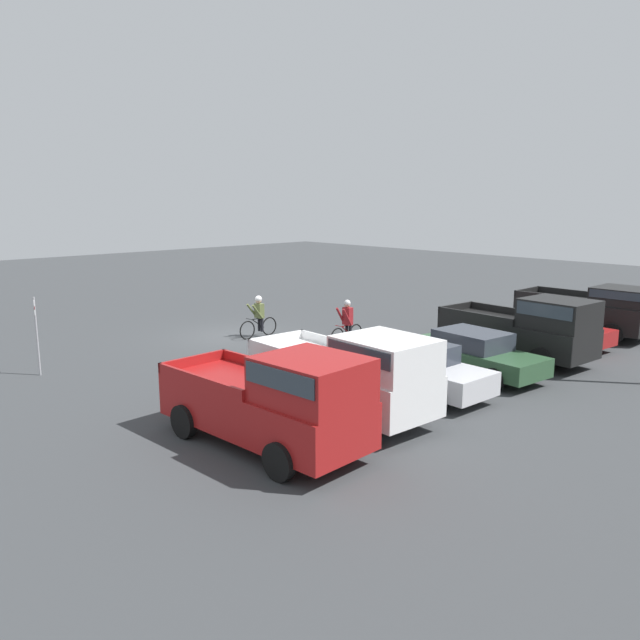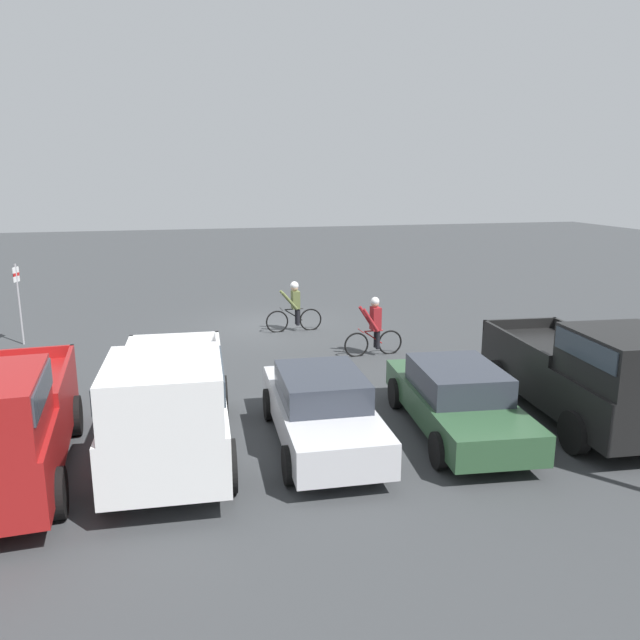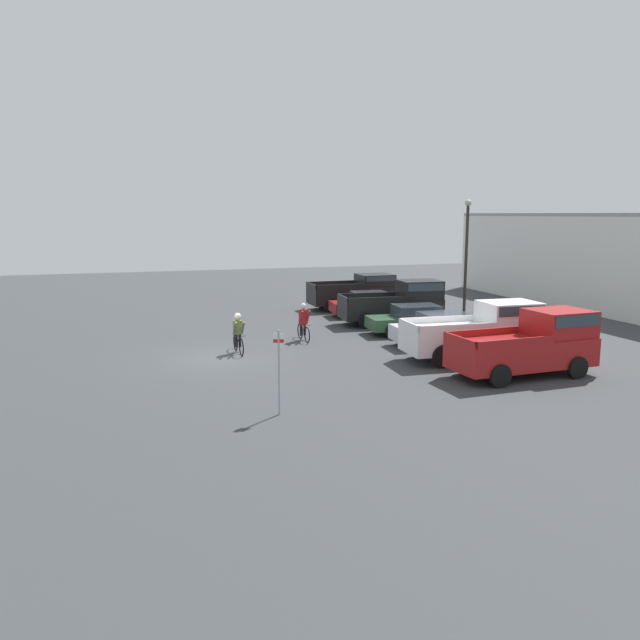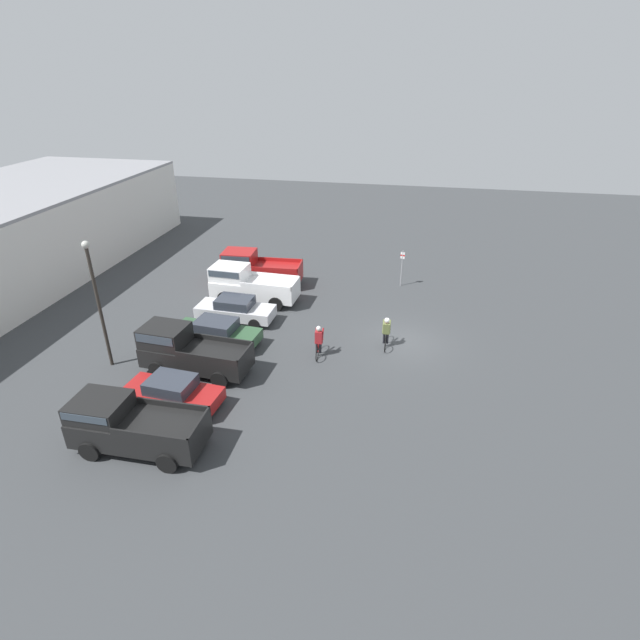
{
  "view_description": "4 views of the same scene",
  "coord_description": "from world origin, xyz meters",
  "px_view_note": "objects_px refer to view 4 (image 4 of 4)",
  "views": [
    {
      "loc": [
        14.4,
        20.5,
        5.5
      ],
      "look_at": [
        -0.66,
        4.5,
        1.2
      ],
      "focal_mm": 35.0,
      "sensor_mm": 36.0,
      "label": 1
    },
    {
      "loc": [
        3.26,
        20.77,
        5.14
      ],
      "look_at": [
        -0.66,
        4.5,
        1.2
      ],
      "focal_mm": 35.0,
      "sensor_mm": 36.0,
      "label": 2
    },
    {
      "loc": [
        24.7,
        -3.54,
        5.75
      ],
      "look_at": [
        -0.66,
        4.5,
        1.2
      ],
      "focal_mm": 35.0,
      "sensor_mm": 36.0,
      "label": 3
    },
    {
      "loc": [
        -24.18,
        -0.25,
        13.51
      ],
      "look_at": [
        -0.66,
        4.5,
        1.2
      ],
      "focal_mm": 28.0,
      "sensor_mm": 36.0,
      "label": 4
    }
  ],
  "objects_px": {
    "sedan_1": "(216,332)",
    "fire_lane_sign": "(402,265)",
    "pickup_truck_0": "(130,424)",
    "sedan_0": "(172,392)",
    "sedan_2": "(235,309)",
    "pickup_truck_3": "(256,268)",
    "lamppost": "(97,295)",
    "cyclist_1": "(319,341)",
    "pickup_truck_2": "(248,284)",
    "pickup_truck_1": "(187,349)",
    "cyclist_0": "(386,332)"
  },
  "relations": [
    {
      "from": "sedan_0",
      "to": "cyclist_0",
      "type": "xyz_separation_m",
      "value": [
        7.15,
        -8.78,
        0.17
      ]
    },
    {
      "from": "cyclist_0",
      "to": "cyclist_1",
      "type": "height_order",
      "value": "cyclist_1"
    },
    {
      "from": "pickup_truck_1",
      "to": "sedan_1",
      "type": "xyz_separation_m",
      "value": [
        2.76,
        -0.38,
        -0.46
      ]
    },
    {
      "from": "pickup_truck_0",
      "to": "fire_lane_sign",
      "type": "xyz_separation_m",
      "value": [
        18.42,
        -9.43,
        0.41
      ]
    },
    {
      "from": "pickup_truck_2",
      "to": "pickup_truck_3",
      "type": "distance_m",
      "value": 2.77
    },
    {
      "from": "pickup_truck_1",
      "to": "cyclist_0",
      "type": "xyz_separation_m",
      "value": [
        4.32,
        -9.35,
        -0.31
      ]
    },
    {
      "from": "sedan_1",
      "to": "fire_lane_sign",
      "type": "bearing_deg",
      "value": -42.84
    },
    {
      "from": "fire_lane_sign",
      "to": "cyclist_1",
      "type": "bearing_deg",
      "value": 160.22
    },
    {
      "from": "pickup_truck_2",
      "to": "cyclist_0",
      "type": "xyz_separation_m",
      "value": [
        -4.07,
        -9.09,
        -0.32
      ]
    },
    {
      "from": "pickup_truck_1",
      "to": "sedan_2",
      "type": "height_order",
      "value": "pickup_truck_1"
    },
    {
      "from": "lamppost",
      "to": "pickup_truck_2",
      "type": "bearing_deg",
      "value": -26.32
    },
    {
      "from": "pickup_truck_1",
      "to": "pickup_truck_2",
      "type": "relative_size",
      "value": 0.98
    },
    {
      "from": "pickup_truck_3",
      "to": "pickup_truck_1",
      "type": "bearing_deg",
      "value": -179.47
    },
    {
      "from": "sedan_2",
      "to": "pickup_truck_2",
      "type": "height_order",
      "value": "pickup_truck_2"
    },
    {
      "from": "cyclist_1",
      "to": "lamppost",
      "type": "height_order",
      "value": "lamppost"
    },
    {
      "from": "pickup_truck_0",
      "to": "sedan_2",
      "type": "height_order",
      "value": "pickup_truck_0"
    },
    {
      "from": "lamppost",
      "to": "pickup_truck_3",
      "type": "bearing_deg",
      "value": -19.01
    },
    {
      "from": "pickup_truck_0",
      "to": "lamppost",
      "type": "height_order",
      "value": "lamppost"
    },
    {
      "from": "sedan_2",
      "to": "cyclist_0",
      "type": "relative_size",
      "value": 2.42
    },
    {
      "from": "pickup_truck_0",
      "to": "fire_lane_sign",
      "type": "distance_m",
      "value": 20.7
    },
    {
      "from": "pickup_truck_3",
      "to": "sedan_2",
      "type": "bearing_deg",
      "value": -174.42
    },
    {
      "from": "sedan_0",
      "to": "sedan_2",
      "type": "relative_size",
      "value": 0.97
    },
    {
      "from": "sedan_1",
      "to": "pickup_truck_2",
      "type": "distance_m",
      "value": 5.64
    },
    {
      "from": "sedan_0",
      "to": "pickup_truck_2",
      "type": "distance_m",
      "value": 11.24
    },
    {
      "from": "sedan_1",
      "to": "fire_lane_sign",
      "type": "xyz_separation_m",
      "value": [
        10.02,
        -9.3,
        0.8
      ]
    },
    {
      "from": "pickup_truck_1",
      "to": "cyclist_1",
      "type": "xyz_separation_m",
      "value": [
        2.64,
        -6.03,
        -0.31
      ]
    },
    {
      "from": "cyclist_1",
      "to": "lamppost",
      "type": "relative_size",
      "value": 0.27
    },
    {
      "from": "cyclist_0",
      "to": "lamppost",
      "type": "height_order",
      "value": "lamppost"
    },
    {
      "from": "lamppost",
      "to": "pickup_truck_0",
      "type": "bearing_deg",
      "value": -141.14
    },
    {
      "from": "pickup_truck_3",
      "to": "lamppost",
      "type": "bearing_deg",
      "value": 160.99
    },
    {
      "from": "lamppost",
      "to": "sedan_1",
      "type": "bearing_deg",
      "value": -55.27
    },
    {
      "from": "sedan_0",
      "to": "fire_lane_sign",
      "type": "xyz_separation_m",
      "value": [
        15.62,
        -9.11,
        0.81
      ]
    },
    {
      "from": "pickup_truck_1",
      "to": "fire_lane_sign",
      "type": "xyz_separation_m",
      "value": [
        12.79,
        -9.68,
        0.33
      ]
    },
    {
      "from": "lamppost",
      "to": "sedan_2",
      "type": "bearing_deg",
      "value": -37.4
    },
    {
      "from": "sedan_0",
      "to": "cyclist_1",
      "type": "xyz_separation_m",
      "value": [
        5.47,
        -5.46,
        0.17
      ]
    },
    {
      "from": "sedan_2",
      "to": "pickup_truck_0",
      "type": "bearing_deg",
      "value": 179.02
    },
    {
      "from": "sedan_1",
      "to": "cyclist_1",
      "type": "distance_m",
      "value": 5.65
    },
    {
      "from": "fire_lane_sign",
      "to": "pickup_truck_0",
      "type": "bearing_deg",
      "value": 152.9
    },
    {
      "from": "pickup_truck_3",
      "to": "lamppost",
      "type": "distance_m",
      "value": 12.39
    },
    {
      "from": "pickup_truck_0",
      "to": "fire_lane_sign",
      "type": "bearing_deg",
      "value": -27.1
    },
    {
      "from": "pickup_truck_0",
      "to": "sedan_1",
      "type": "relative_size",
      "value": 1.06
    },
    {
      "from": "cyclist_0",
      "to": "pickup_truck_3",
      "type": "bearing_deg",
      "value": 54.18
    },
    {
      "from": "fire_lane_sign",
      "to": "lamppost",
      "type": "relative_size",
      "value": 0.39
    },
    {
      "from": "sedan_2",
      "to": "cyclist_0",
      "type": "distance_m",
      "value": 8.99
    },
    {
      "from": "pickup_truck_0",
      "to": "lamppost",
      "type": "relative_size",
      "value": 0.79
    },
    {
      "from": "pickup_truck_1",
      "to": "cyclist_1",
      "type": "bearing_deg",
      "value": -66.38
    },
    {
      "from": "pickup_truck_3",
      "to": "cyclist_1",
      "type": "bearing_deg",
      "value": -144.21
    },
    {
      "from": "sedan_2",
      "to": "cyclist_1",
      "type": "distance_m",
      "value": 6.31
    },
    {
      "from": "pickup_truck_0",
      "to": "pickup_truck_2",
      "type": "height_order",
      "value": "pickup_truck_2"
    },
    {
      "from": "cyclist_1",
      "to": "sedan_1",
      "type": "bearing_deg",
      "value": 88.69
    }
  ]
}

